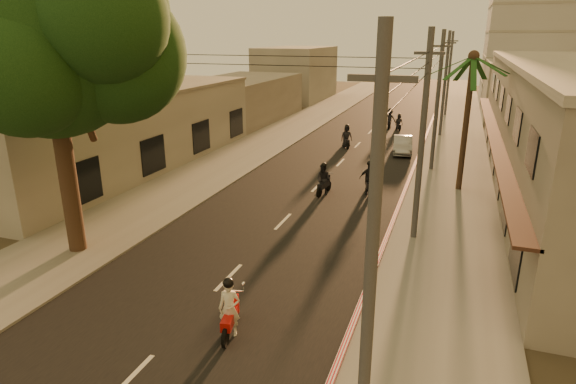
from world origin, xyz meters
The scene contains 19 objects.
ground centered at (0.00, 0.00, 0.00)m, with size 160.00×160.00×0.00m, color #383023.
road centered at (0.00, 20.00, 0.01)m, with size 10.00×140.00×0.02m, color black.
sidewalk_right centered at (7.50, 20.00, 0.06)m, with size 5.00×140.00×0.12m, color slate.
sidewalk_left centered at (-7.50, 20.00, 0.06)m, with size 5.00×140.00×0.12m, color slate.
curb_stripe centered at (5.10, 15.00, 0.10)m, with size 0.20×60.00×0.20m, color red.
left_building centered at (-13.98, 14.00, 2.60)m, with size 8.20×24.20×5.20m.
broadleaf_tree centered at (-6.61, 2.14, 8.48)m, with size 9.60×8.70×12.10m.
palm_tree centered at (8.00, 16.00, 7.15)m, with size 5.00×5.00×8.20m.
utility_poles centered at (6.20, 20.00, 6.54)m, with size 1.20×48.26×9.00m.
filler_right centered at (14.00, 45.00, 3.00)m, with size 8.00×14.00×6.00m, color #A7A297.
filler_left_near centered at (-14.00, 34.00, 2.20)m, with size 8.00×14.00×4.40m, color #A7A297.
filler_left_far centered at (-14.00, 52.00, 3.50)m, with size 8.00×14.00×7.00m, color #A7A297.
scooter_red centered at (1.64, -1.20, 0.85)m, with size 0.92×1.93×1.92m.
scooter_mid_a centered at (0.74, 12.72, 0.85)m, with size 1.05×1.91×1.89m.
scooter_mid_b centered at (3.15, 13.63, 0.90)m, with size 1.32×1.98×1.99m.
scooter_far_a centered at (-0.68, 24.77, 0.87)m, with size 1.30×1.82×1.91m.
scooter_far_b centered at (1.39, 34.29, 0.89)m, with size 1.31×1.99×1.96m.
parked_car centered at (3.79, 24.39, 0.65)m, with size 1.84×4.07×1.30m, color #93969B.
scooter_far_c centered at (2.35, 33.76, 0.71)m, with size 1.03×1.53×1.56m.
Camera 1 is at (7.48, -12.50, 8.73)m, focal length 30.00 mm.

